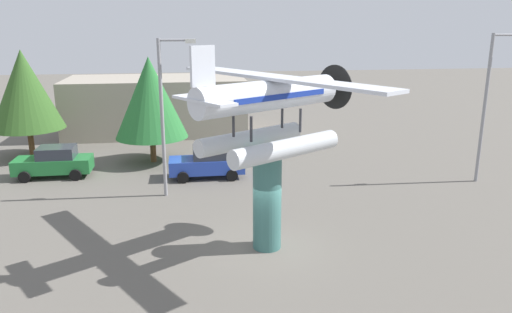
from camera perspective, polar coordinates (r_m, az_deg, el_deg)
name	(u,v)px	position (r m, az deg, el deg)	size (l,w,h in m)	color
ground_plane	(267,247)	(19.82, 1.25, -10.36)	(140.00, 140.00, 0.00)	#605B54
display_pedestal	(267,201)	(19.06, 1.29, -5.15)	(1.10, 1.10, 3.84)	#386B66
floatplane_monument	(270,108)	(18.21, 1.67, 5.60)	(7.00, 9.40, 4.00)	silver
car_near_green	(54,162)	(30.31, -22.22, -0.58)	(4.20, 2.02, 1.76)	#237A38
car_mid_blue	(208,162)	(28.12, -5.58, -0.66)	(4.20, 2.02, 1.76)	#2847B7
streetlight_primary	(166,107)	(24.62, -10.35, 5.62)	(1.84, 0.28, 7.83)	gray
streetlight_secondary	(489,98)	(29.28, 25.25, 6.11)	(1.84, 0.28, 8.01)	gray
storefront_building	(157,105)	(40.20, -11.34, 5.81)	(13.72, 6.60, 4.32)	#9E9384
tree_west	(25,90)	(34.76, -25.08, 6.96)	(4.52, 4.52, 6.91)	brown
tree_east	(150,98)	(31.16, -12.09, 6.65)	(4.46, 4.46, 6.56)	brown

